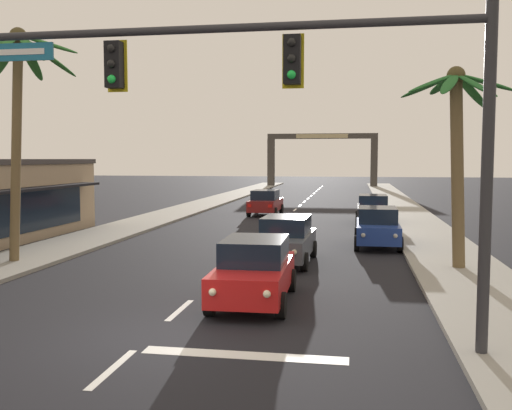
# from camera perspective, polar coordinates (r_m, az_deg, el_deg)

# --- Properties ---
(ground_plane) EXTENTS (220.00, 220.00, 0.00)m
(ground_plane) POSITION_cam_1_polar(r_m,az_deg,el_deg) (12.54, -10.85, -12.97)
(ground_plane) COLOR black
(sidewalk_right) EXTENTS (3.20, 110.00, 0.14)m
(sidewalk_right) POSITION_cam_1_polar(r_m,az_deg,el_deg) (31.61, 16.07, -2.29)
(sidewalk_right) COLOR gray
(sidewalk_right) RESTS_ON ground
(sidewalk_left) EXTENTS (3.20, 110.00, 0.14)m
(sidewalk_left) POSITION_cam_1_polar(r_m,az_deg,el_deg) (33.63, -11.39, -1.79)
(sidewalk_left) COLOR gray
(sidewalk_left) RESTS_ON ground
(lane_markings) EXTENTS (4.28, 87.59, 0.01)m
(lane_markings) POSITION_cam_1_polar(r_m,az_deg,el_deg) (31.36, 2.63, -2.29)
(lane_markings) COLOR silver
(lane_markings) RESTS_ON ground
(traffic_signal_mast) EXTENTS (10.91, 0.41, 6.90)m
(traffic_signal_mast) POSITION_cam_1_polar(r_m,az_deg,el_deg) (11.23, 4.38, 10.94)
(traffic_signal_mast) COLOR #2D2D33
(traffic_signal_mast) RESTS_ON ground
(sedan_lead_at_stop_bar) EXTENTS (2.01, 4.48, 1.68)m
(sedan_lead_at_stop_bar) POSITION_cam_1_polar(r_m,az_deg,el_deg) (15.17, -0.17, -6.47)
(sedan_lead_at_stop_bar) COLOR red
(sedan_lead_at_stop_bar) RESTS_ON ground
(sedan_third_in_queue) EXTENTS (2.07, 4.50, 1.68)m
(sedan_third_in_queue) POSITION_cam_1_polar(r_m,az_deg,el_deg) (20.87, 2.96, -3.43)
(sedan_third_in_queue) COLOR #4C515B
(sedan_third_in_queue) RESTS_ON ground
(sedan_oncoming_far) EXTENTS (2.03, 4.48, 1.68)m
(sedan_oncoming_far) POSITION_cam_1_polar(r_m,az_deg,el_deg) (38.53, 0.95, 0.28)
(sedan_oncoming_far) COLOR maroon
(sedan_oncoming_far) RESTS_ON ground
(sedan_parked_nearest_kerb) EXTENTS (1.97, 4.46, 1.68)m
(sedan_parked_nearest_kerb) POSITION_cam_1_polar(r_m,az_deg,el_deg) (25.27, 11.94, -2.11)
(sedan_parked_nearest_kerb) COLOR navy
(sedan_parked_nearest_kerb) RESTS_ON ground
(sedan_parked_mid_kerb) EXTENTS (1.96, 4.46, 1.68)m
(sedan_parked_mid_kerb) POSITION_cam_1_polar(r_m,az_deg,el_deg) (33.92, 11.49, -0.41)
(sedan_parked_mid_kerb) COLOR black
(sedan_parked_mid_kerb) RESTS_ON ground
(palm_left_second) EXTENTS (4.46, 4.07, 8.29)m
(palm_left_second) POSITION_cam_1_polar(r_m,az_deg,el_deg) (22.02, -22.58, 10.29)
(palm_left_second) COLOR brown
(palm_left_second) RESTS_ON ground
(palm_right_second) EXTENTS (3.67, 3.63, 6.80)m
(palm_right_second) POSITION_cam_1_polar(r_m,az_deg,el_deg) (20.20, 19.24, 6.89)
(palm_right_second) COLOR brown
(palm_right_second) RESTS_ON ground
(town_gateway_arch) EXTENTS (14.62, 0.90, 7.11)m
(town_gateway_arch) POSITION_cam_1_polar(r_m,az_deg,el_deg) (77.57, 6.55, 5.18)
(town_gateway_arch) COLOR #423D38
(town_gateway_arch) RESTS_ON ground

